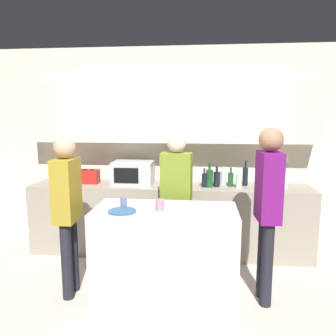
# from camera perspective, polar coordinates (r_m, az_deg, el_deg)

# --- Properties ---
(ground_plane) EXTENTS (14.00, 14.00, 0.00)m
(ground_plane) POSITION_cam_1_polar(r_m,az_deg,el_deg) (3.31, -2.38, -23.79)
(ground_plane) COLOR beige
(back_wall) EXTENTS (6.40, 0.40, 2.70)m
(back_wall) POSITION_cam_1_polar(r_m,az_deg,el_deg) (4.44, 0.59, 5.76)
(back_wall) COLOR beige
(back_wall) RESTS_ON ground_plane
(back_counter) EXTENTS (3.60, 0.62, 0.91)m
(back_counter) POSITION_cam_1_polar(r_m,az_deg,el_deg) (4.37, 0.23, -8.78)
(back_counter) COLOR gray
(back_counter) RESTS_ON ground_plane
(kitchen_island) EXTENTS (1.37, 0.63, 0.92)m
(kitchen_island) POSITION_cam_1_polar(r_m,az_deg,el_deg) (3.31, -0.46, -14.72)
(kitchen_island) COLOR beige
(kitchen_island) RESTS_ON ground_plane
(microwave) EXTENTS (0.52, 0.39, 0.30)m
(microwave) POSITION_cam_1_polar(r_m,az_deg,el_deg) (4.30, -6.09, -0.86)
(microwave) COLOR #B7BABC
(microwave) RESTS_ON back_counter
(toaster) EXTENTS (0.26, 0.16, 0.18)m
(toaster) POSITION_cam_1_polar(r_m,az_deg,el_deg) (4.47, -13.62, -1.45)
(toaster) COLOR #B21E19
(toaster) RESTS_ON back_counter
(potted_plant) EXTENTS (0.14, 0.14, 0.39)m
(potted_plant) POSITION_cam_1_polar(r_m,az_deg,el_deg) (4.32, 19.30, -0.64)
(potted_plant) COLOR silver
(potted_plant) RESTS_ON back_counter
(bottle_0) EXTENTS (0.06, 0.06, 0.24)m
(bottle_0) POSITION_cam_1_polar(r_m,az_deg,el_deg) (4.14, 6.31, -2.07)
(bottle_0) COLOR black
(bottle_0) RESTS_ON back_counter
(bottle_1) EXTENTS (0.09, 0.09, 0.31)m
(bottle_1) POSITION_cam_1_polar(r_m,az_deg,el_deg) (4.14, 7.22, -1.74)
(bottle_1) COLOR #194723
(bottle_1) RESTS_ON back_counter
(bottle_2) EXTENTS (0.08, 0.08, 0.26)m
(bottle_2) POSITION_cam_1_polar(r_m,az_deg,el_deg) (4.18, 8.47, -1.89)
(bottle_2) COLOR black
(bottle_2) RESTS_ON back_counter
(bottle_3) EXTENTS (0.08, 0.08, 0.24)m
(bottle_3) POSITION_cam_1_polar(r_m,az_deg,el_deg) (4.32, 9.59, -1.66)
(bottle_3) COLOR silver
(bottle_3) RESTS_ON back_counter
(bottle_4) EXTENTS (0.07, 0.07, 0.24)m
(bottle_4) POSITION_cam_1_polar(r_m,az_deg,el_deg) (4.23, 10.85, -1.92)
(bottle_4) COLOR #194723
(bottle_4) RESTS_ON back_counter
(bottle_5) EXTENTS (0.08, 0.08, 0.23)m
(bottle_5) POSITION_cam_1_polar(r_m,az_deg,el_deg) (4.16, 12.24, -2.24)
(bottle_5) COLOR silver
(bottle_5) RESTS_ON back_counter
(bottle_6) EXTENTS (0.07, 0.07, 0.32)m
(bottle_6) POSITION_cam_1_polar(r_m,az_deg,el_deg) (4.32, 13.30, -1.37)
(bottle_6) COLOR black
(bottle_6) RESTS_ON back_counter
(plate_on_island) EXTENTS (0.26, 0.26, 0.01)m
(plate_on_island) POSITION_cam_1_polar(r_m,az_deg,el_deg) (3.06, -7.98, -7.45)
(plate_on_island) COLOR #2D5684
(plate_on_island) RESTS_ON kitchen_island
(cup_0) EXTENTS (0.08, 0.08, 0.10)m
(cup_0) POSITION_cam_1_polar(r_m,az_deg,el_deg) (3.07, -1.42, -6.45)
(cup_0) COLOR #A1789D
(cup_0) RESTS_ON kitchen_island
(cup_1) EXTENTS (0.06, 0.06, 0.09)m
(cup_1) POSITION_cam_1_polar(r_m,az_deg,el_deg) (3.22, -7.75, -5.91)
(cup_1) COLOR slate
(cup_1) RESTS_ON kitchen_island
(person_left) EXTENTS (0.22, 0.35, 1.69)m
(person_left) POSITION_cam_1_polar(r_m,az_deg,el_deg) (3.22, 17.01, -5.47)
(person_left) COLOR black
(person_left) RESTS_ON ground_plane
(person_center) EXTENTS (0.21, 0.35, 1.60)m
(person_center) POSITION_cam_1_polar(r_m,az_deg,el_deg) (3.36, -17.16, -5.95)
(person_center) COLOR black
(person_center) RESTS_ON ground_plane
(person_right) EXTENTS (0.36, 0.22, 1.60)m
(person_right) POSITION_cam_1_polar(r_m,az_deg,el_deg) (3.69, 1.46, -4.19)
(person_right) COLOR black
(person_right) RESTS_ON ground_plane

